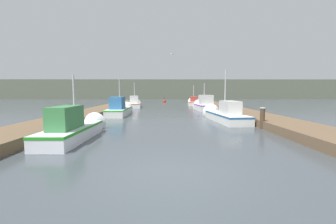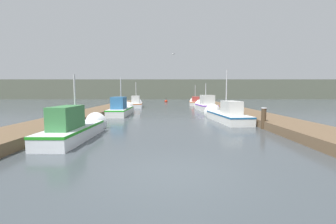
# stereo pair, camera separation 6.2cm
# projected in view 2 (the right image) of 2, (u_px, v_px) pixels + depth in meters

# --- Properties ---
(ground_plane) EXTENTS (200.00, 200.00, 0.00)m
(ground_plane) POSITION_uv_depth(u_px,v_px,m) (168.00, 174.00, 5.76)
(ground_plane) COLOR #3D4449
(dock_left) EXTENTS (2.57, 40.00, 0.44)m
(dock_left) POSITION_uv_depth(u_px,v_px,m) (99.00, 111.00, 21.64)
(dock_left) COLOR brown
(dock_left) RESTS_ON ground_plane
(dock_right) EXTENTS (2.57, 40.00, 0.44)m
(dock_right) POSITION_uv_depth(u_px,v_px,m) (235.00, 111.00, 21.70)
(dock_right) COLOR brown
(dock_right) RESTS_ON ground_plane
(distant_shore_ridge) EXTENTS (120.00, 16.00, 5.20)m
(distant_shore_ridge) POSITION_uv_depth(u_px,v_px,m) (167.00, 90.00, 66.78)
(distant_shore_ridge) COLOR #565B4C
(distant_shore_ridge) RESTS_ON ground_plane
(fishing_boat_0) EXTENTS (1.41, 5.26, 3.19)m
(fishing_boat_0) POSITION_uv_depth(u_px,v_px,m) (76.00, 128.00, 10.12)
(fishing_boat_0) COLOR silver
(fishing_boat_0) RESTS_ON ground_plane
(fishing_boat_1) EXTENTS (2.14, 6.28, 4.06)m
(fishing_boat_1) POSITION_uv_depth(u_px,v_px,m) (223.00, 114.00, 16.35)
(fishing_boat_1) COLOR silver
(fishing_boat_1) RESTS_ON ground_plane
(fishing_boat_2) EXTENTS (1.61, 6.30, 3.75)m
(fishing_boat_2) POSITION_uv_depth(u_px,v_px,m) (121.00, 109.00, 20.50)
(fishing_boat_2) COLOR silver
(fishing_boat_2) RESTS_ON ground_plane
(fishing_boat_3) EXTENTS (2.02, 4.51, 3.47)m
(fishing_boat_3) POSITION_uv_depth(u_px,v_px,m) (204.00, 105.00, 25.17)
(fishing_boat_3) COLOR silver
(fishing_boat_3) RESTS_ON ground_plane
(fishing_boat_4) EXTENTS (1.97, 5.05, 3.77)m
(fishing_boat_4) POSITION_uv_depth(u_px,v_px,m) (135.00, 104.00, 29.98)
(fishing_boat_4) COLOR silver
(fishing_boat_4) RESTS_ON ground_plane
(fishing_boat_5) EXTENTS (2.06, 6.28, 3.57)m
(fishing_boat_5) POSITION_uv_depth(u_px,v_px,m) (194.00, 102.00, 35.29)
(fishing_boat_5) COLOR silver
(fishing_boat_5) RESTS_ON ground_plane
(mooring_piling_0) EXTENTS (0.23, 0.23, 1.37)m
(mooring_piling_0) POSITION_uv_depth(u_px,v_px,m) (132.00, 100.00, 34.68)
(mooring_piling_0) COLOR #473523
(mooring_piling_0) RESTS_ON ground_plane
(mooring_piling_1) EXTENTS (0.31, 0.31, 1.21)m
(mooring_piling_1) POSITION_uv_depth(u_px,v_px,m) (233.00, 110.00, 18.13)
(mooring_piling_1) COLOR #473523
(mooring_piling_1) RESTS_ON ground_plane
(mooring_piling_2) EXTENTS (0.30, 0.30, 1.20)m
(mooring_piling_2) POSITION_uv_depth(u_px,v_px,m) (262.00, 118.00, 12.56)
(mooring_piling_2) COLOR #473523
(mooring_piling_2) RESTS_ON ground_plane
(mooring_piling_3) EXTENTS (0.37, 0.37, 1.40)m
(mooring_piling_3) POSITION_uv_depth(u_px,v_px,m) (123.00, 103.00, 27.38)
(mooring_piling_3) COLOR #473523
(mooring_piling_3) RESTS_ON ground_plane
(channel_buoy) EXTENTS (0.57, 0.57, 1.07)m
(channel_buoy) POSITION_uv_depth(u_px,v_px,m) (165.00, 101.00, 43.46)
(channel_buoy) COLOR red
(channel_buoy) RESTS_ON ground_plane
(seagull_lead) EXTENTS (0.53, 0.38, 0.12)m
(seagull_lead) POSITION_uv_depth(u_px,v_px,m) (172.00, 54.00, 22.74)
(seagull_lead) COLOR white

